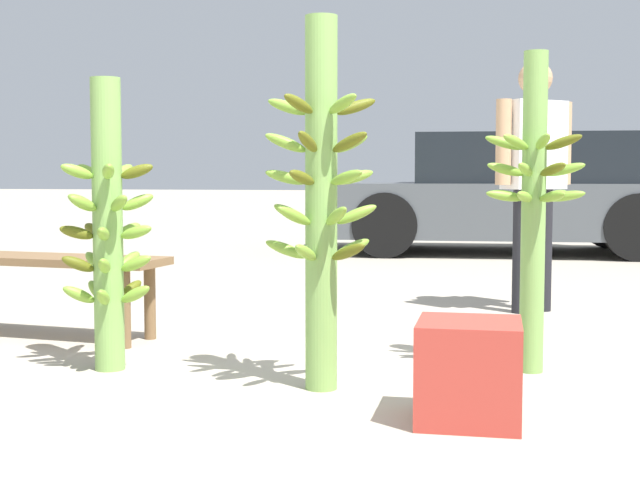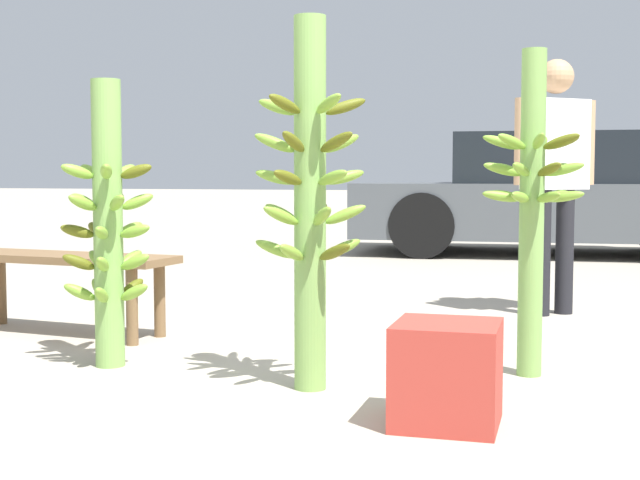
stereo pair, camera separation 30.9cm
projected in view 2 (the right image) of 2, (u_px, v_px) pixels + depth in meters
The scene contains 8 objects.
ground_plane at pixel (295, 391), 3.52m from camera, with size 80.00×80.00×0.00m, color #A89E8C.
banana_stalk_left at pixel (108, 226), 3.93m from camera, with size 0.42×0.42×1.27m.
banana_stalk_center at pixel (310, 198), 3.50m from camera, with size 0.46×0.46×1.47m.
banana_stalk_right at pixel (532, 201), 3.74m from camera, with size 0.43×0.43×1.38m.
vendor_person at pixel (555, 163), 5.36m from camera, with size 0.50×0.45×1.54m.
market_bench at pixel (61, 267), 4.75m from camera, with size 1.32×0.50×0.43m.
parked_car at pixel (551, 196), 9.42m from camera, with size 4.06×1.90×1.27m.
produce_crate at pixel (447, 374), 3.04m from camera, with size 0.35×0.35×0.35m.
Camera 2 is at (1.03, -3.31, 0.86)m, focal length 50.00 mm.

